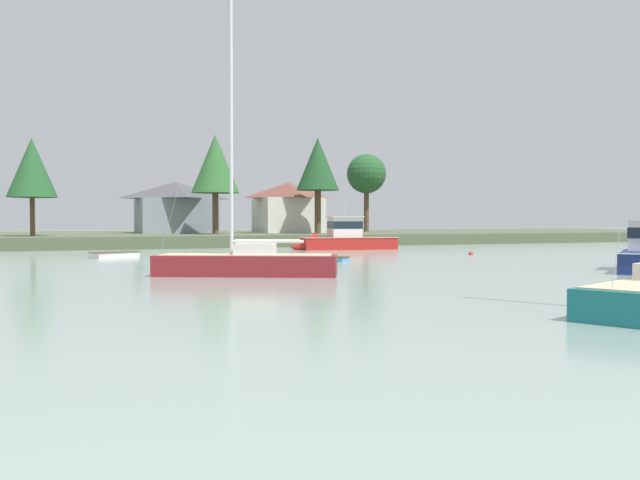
# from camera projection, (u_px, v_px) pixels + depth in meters

# --- Properties ---
(far_shore_bank) EXTENTS (175.81, 40.53, 1.28)m
(far_shore_bank) POSITION_uv_depth(u_px,v_px,m) (142.00, 238.00, 87.49)
(far_shore_bank) COLOR #4C563D
(far_shore_bank) RESTS_ON ground
(cruiser_red) EXTENTS (11.04, 4.47, 5.81)m
(cruiser_red) POSITION_uv_depth(u_px,v_px,m) (338.00, 242.00, 67.78)
(cruiser_red) COLOR #B2231E
(cruiser_red) RESTS_ON ground
(dinghy_skyblue) EXTENTS (3.14, 3.19, 0.52)m
(dinghy_skyblue) POSITION_uv_depth(u_px,v_px,m) (326.00, 260.00, 48.13)
(dinghy_skyblue) COLOR #669ECC
(dinghy_skyblue) RESTS_ON ground
(dinghy_white) EXTENTS (4.05, 3.13, 0.63)m
(dinghy_white) POSITION_uv_depth(u_px,v_px,m) (115.00, 256.00, 53.25)
(dinghy_white) COLOR white
(dinghy_white) RESTS_ON ground
(sailboat_maroon) EXTENTS (9.63, 6.20, 15.37)m
(sailboat_maroon) POSITION_uv_depth(u_px,v_px,m) (246.00, 270.00, 35.80)
(sailboat_maroon) COLOR maroon
(sailboat_maroon) RESTS_ON ground
(mooring_buoy_red) EXTENTS (0.38, 0.38, 0.43)m
(mooring_buoy_red) POSITION_uv_depth(u_px,v_px,m) (471.00, 254.00, 57.56)
(mooring_buoy_red) COLOR red
(mooring_buoy_red) RESTS_ON ground
(shore_tree_right) EXTENTS (5.27, 5.27, 11.75)m
(shore_tree_right) POSITION_uv_depth(u_px,v_px,m) (318.00, 165.00, 83.56)
(shore_tree_right) COLOR brown
(shore_tree_right) RESTS_ON far_shore_bank
(shore_tree_center_right) EXTENTS (5.01, 5.01, 10.10)m
(shore_tree_center_right) POSITION_uv_depth(u_px,v_px,m) (32.00, 168.00, 70.00)
(shore_tree_center_right) COLOR brown
(shore_tree_center_right) RESTS_ON far_shore_bank
(shore_tree_far_left) EXTENTS (5.61, 5.61, 11.07)m
(shore_tree_far_left) POSITION_uv_depth(u_px,v_px,m) (366.00, 174.00, 97.36)
(shore_tree_far_left) COLOR brown
(shore_tree_far_left) RESTS_ON far_shore_bank
(shore_tree_center_left) EXTENTS (5.63, 5.63, 11.71)m
(shore_tree_center_left) POSITION_uv_depth(u_px,v_px,m) (215.00, 164.00, 80.08)
(shore_tree_center_left) COLOR brown
(shore_tree_center_left) RESTS_ON far_shore_bank
(cottage_hillside) EXTENTS (10.25, 9.59, 6.58)m
(cottage_hillside) POSITION_uv_depth(u_px,v_px,m) (176.00, 207.00, 88.08)
(cottage_hillside) COLOR gray
(cottage_hillside) RESTS_ON far_shore_bank
(cottage_eastern) EXTENTS (8.57, 7.98, 6.63)m
(cottage_eastern) POSITION_uv_depth(u_px,v_px,m) (288.00, 207.00, 90.62)
(cottage_eastern) COLOR silver
(cottage_eastern) RESTS_ON far_shore_bank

